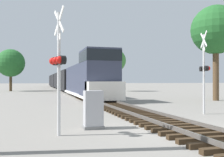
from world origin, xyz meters
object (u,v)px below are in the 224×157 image
at_px(freight_train, 63,81).
at_px(crossing_signal_near, 58,63).
at_px(relay_cabinet, 93,110).
at_px(tree_deep_background, 11,63).
at_px(tree_mid_background, 114,61).
at_px(crossing_signal_far, 204,69).
at_px(tree_far_right, 216,30).

bearing_deg(freight_train, crossing_signal_near, -95.46).
bearing_deg(relay_cabinet, tree_deep_background, 99.57).
distance_m(tree_mid_background, tree_deep_background, 19.20).
xyz_separation_m(crossing_signal_near, crossing_signal_far, (8.50, 3.75, 0.05)).
xyz_separation_m(tree_mid_background, tree_deep_background, (-18.30, 5.80, -0.38)).
relative_size(freight_train, crossing_signal_far, 16.50).
height_order(relay_cabinet, tree_mid_background, tree_mid_background).
relative_size(relay_cabinet, tree_far_right, 0.16).
bearing_deg(relay_cabinet, tree_far_right, 38.17).
distance_m(relay_cabinet, tree_mid_background, 37.65).
bearing_deg(tree_deep_background, crossing_signal_near, -82.58).
height_order(crossing_signal_near, tree_mid_background, tree_mid_background).
height_order(relay_cabinet, tree_deep_background, tree_deep_background).
bearing_deg(crossing_signal_near, crossing_signal_far, 98.15).
xyz_separation_m(tree_far_right, tree_mid_background, (-3.09, 24.25, -1.21)).
xyz_separation_m(crossing_signal_near, tree_far_right, (15.86, 12.33, 4.27)).
height_order(freight_train, tree_far_right, tree_far_right).
relative_size(freight_train, relay_cabinet, 51.76).
distance_m(tree_far_right, tree_deep_background, 36.91).
xyz_separation_m(freight_train, crossing_signal_far, (3.86, -44.77, 0.59)).
xyz_separation_m(freight_train, tree_far_right, (11.22, -36.19, 4.81)).
bearing_deg(tree_deep_background, tree_mid_background, -17.57).
distance_m(crossing_signal_far, tree_mid_background, 33.25).
height_order(tree_far_right, tree_deep_background, tree_far_right).
bearing_deg(tree_far_right, tree_mid_background, 97.25).
height_order(freight_train, crossing_signal_near, freight_train).
relative_size(relay_cabinet, tree_mid_background, 0.19).
height_order(crossing_signal_far, tree_far_right, tree_far_right).
height_order(crossing_signal_far, tree_deep_background, tree_deep_background).
bearing_deg(crossing_signal_far, relay_cabinet, 125.07).
bearing_deg(freight_train, crossing_signal_far, -85.07).
bearing_deg(tree_far_right, tree_deep_background, 125.45).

